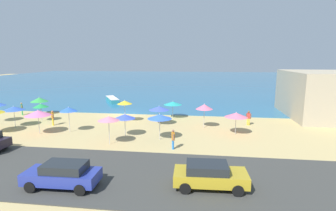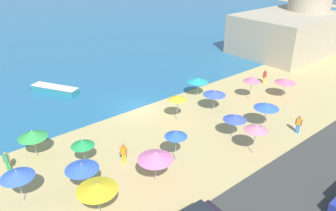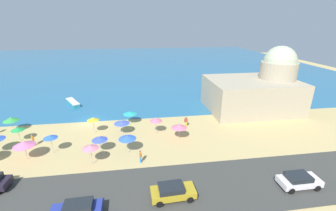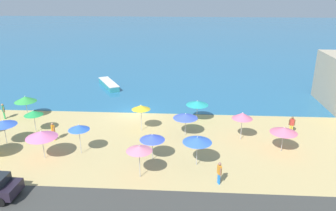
% 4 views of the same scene
% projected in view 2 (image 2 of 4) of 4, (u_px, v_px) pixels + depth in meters
% --- Properties ---
extents(ground_plane, '(160.00, 160.00, 0.00)m').
position_uv_depth(ground_plane, '(137.00, 109.00, 32.97)').
color(ground_plane, tan).
extents(coastal_road, '(80.00, 8.00, 0.06)m').
position_uv_depth(coastal_road, '(301.00, 207.00, 20.48)').
color(coastal_road, '#3C3C39').
rests_on(coastal_road, ground_plane).
extents(beach_umbrella_0, '(1.72, 1.72, 2.17)m').
position_uv_depth(beach_umbrella_0, '(82.00, 143.00, 23.69)').
color(beach_umbrella_0, '#B2B2B7').
rests_on(beach_umbrella_0, ground_plane).
extents(beach_umbrella_1, '(2.21, 2.21, 2.29)m').
position_uv_depth(beach_umbrella_1, '(82.00, 166.00, 20.98)').
color(beach_umbrella_1, '#B2B2B7').
rests_on(beach_umbrella_1, ground_plane).
extents(beach_umbrella_2, '(2.46, 2.46, 2.54)m').
position_uv_depth(beach_umbrella_2, '(97.00, 187.00, 18.81)').
color(beach_umbrella_2, '#B2B2B7').
rests_on(beach_umbrella_2, ground_plane).
extents(beach_umbrella_3, '(1.74, 1.74, 2.60)m').
position_uv_depth(beach_umbrella_3, '(177.00, 98.00, 29.79)').
color(beach_umbrella_3, '#B2B2B7').
rests_on(beach_umbrella_3, ground_plane).
extents(beach_umbrella_4, '(2.24, 2.24, 2.16)m').
position_uv_depth(beach_umbrella_4, '(214.00, 93.00, 31.85)').
color(beach_umbrella_4, '#B2B2B7').
rests_on(beach_umbrella_4, ground_plane).
extents(beach_umbrella_5, '(2.25, 2.25, 2.15)m').
position_uv_depth(beach_umbrella_5, '(198.00, 80.00, 34.91)').
color(beach_umbrella_5, '#B2B2B7').
rests_on(beach_umbrella_5, ground_plane).
extents(beach_umbrella_6, '(2.09, 2.09, 2.47)m').
position_uv_depth(beach_umbrella_6, '(17.00, 174.00, 20.05)').
color(beach_umbrella_6, '#B2B2B7').
rests_on(beach_umbrella_6, ground_plane).
extents(beach_umbrella_8, '(2.21, 2.21, 2.23)m').
position_uv_depth(beach_umbrella_8, '(285.00, 81.00, 34.56)').
color(beach_umbrella_8, '#B2B2B7').
rests_on(beach_umbrella_8, ground_plane).
extents(beach_umbrella_9, '(1.81, 1.81, 2.63)m').
position_uv_depth(beach_umbrella_9, '(252.00, 79.00, 34.06)').
color(beach_umbrella_9, '#B2B2B7').
rests_on(beach_umbrella_9, ground_plane).
extents(beach_umbrella_10, '(2.21, 2.21, 2.42)m').
position_uv_depth(beach_umbrella_10, '(267.00, 106.00, 28.60)').
color(beach_umbrella_10, '#B2B2B7').
rests_on(beach_umbrella_10, ground_plane).
extents(beach_umbrella_11, '(1.71, 1.71, 2.60)m').
position_uv_depth(beach_umbrella_11, '(176.00, 134.00, 23.99)').
color(beach_umbrella_11, '#B2B2B7').
rests_on(beach_umbrella_11, ground_plane).
extents(beach_umbrella_12, '(2.22, 2.22, 2.35)m').
position_uv_depth(beach_umbrella_12, '(32.00, 134.00, 24.62)').
color(beach_umbrella_12, '#B2B2B7').
rests_on(beach_umbrella_12, ground_plane).
extents(beach_umbrella_13, '(1.86, 1.86, 2.55)m').
position_uv_depth(beach_umbrella_13, '(256.00, 128.00, 24.86)').
color(beach_umbrella_13, '#B2B2B7').
rests_on(beach_umbrella_13, ground_plane).
extents(beach_umbrella_14, '(1.97, 1.97, 2.21)m').
position_uv_depth(beach_umbrella_14, '(235.00, 118.00, 27.16)').
color(beach_umbrella_14, '#B2B2B7').
rests_on(beach_umbrella_14, ground_plane).
extents(beach_umbrella_15, '(2.46, 2.46, 2.43)m').
position_uv_depth(beach_umbrella_15, '(155.00, 156.00, 21.90)').
color(beach_umbrella_15, '#B2B2B7').
rests_on(beach_umbrella_15, ground_plane).
extents(bather_0, '(0.56, 0.29, 1.65)m').
position_uv_depth(bather_0, '(265.00, 76.00, 38.65)').
color(bather_0, gold).
rests_on(bather_0, ground_plane).
extents(bather_1, '(0.41, 0.45, 1.67)m').
position_uv_depth(bather_1, '(124.00, 152.00, 24.36)').
color(bather_1, yellow).
rests_on(bather_1, ground_plane).
extents(bather_2, '(0.41, 0.45, 1.64)m').
position_uv_depth(bather_2, '(7.00, 160.00, 23.45)').
color(bather_2, green).
rests_on(bather_2, ground_plane).
extents(bather_4, '(0.31, 0.55, 1.66)m').
position_uv_depth(bather_4, '(299.00, 123.00, 28.32)').
color(bather_4, blue).
rests_on(bather_4, ground_plane).
extents(skiff_nearshore, '(3.84, 5.61, 0.73)m').
position_uv_depth(skiff_nearshore, '(54.00, 89.00, 36.36)').
color(skiff_nearshore, teal).
rests_on(skiff_nearshore, sea).
extents(harbor_fortress, '(15.86, 11.46, 11.71)m').
position_uv_depth(harbor_fortress, '(295.00, 25.00, 50.11)').
color(harbor_fortress, tan).
rests_on(harbor_fortress, ground_plane).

